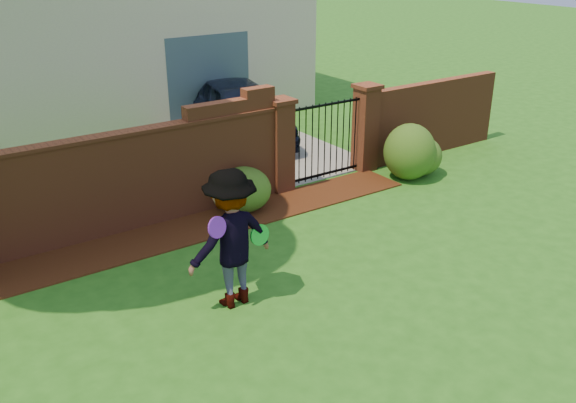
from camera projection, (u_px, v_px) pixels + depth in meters
ground at (299, 321)px, 8.27m from camera, size 80.00×80.00×0.01m
mulch_bed at (135, 245)px, 10.29m from camera, size 11.10×1.08×0.03m
brick_wall at (51, 195)px, 9.89m from camera, size 8.70×0.31×2.16m
brick_wall_return at (431, 118)px, 14.41m from camera, size 4.00×0.25×1.70m
pillar_left at (280, 145)px, 12.17m from camera, size 0.50×0.50×1.88m
pillar_right at (366, 127)px, 13.32m from camera, size 0.50×0.50×1.88m
iron_gate at (325, 140)px, 12.79m from camera, size 1.78×0.03×1.60m
driveway at (230, 134)px, 16.15m from camera, size 3.20×8.00×0.01m
house at (71, 0)px, 16.65m from camera, size 12.40×6.40×6.30m
car at (244, 113)px, 15.22m from camera, size 2.62×4.63×1.49m
shrub_left at (244, 189)px, 11.47m from camera, size 1.02×1.02×0.83m
shrub_middle at (410, 152)px, 12.93m from camera, size 1.08×1.08×1.19m
shrub_right at (419, 156)px, 13.21m from camera, size 0.96×0.96×0.85m
man at (232, 240)px, 8.29m from camera, size 1.31×0.81×1.97m
frisbee_purple at (217, 227)px, 7.87m from camera, size 0.30×0.15×0.28m
frisbee_green at (260, 235)px, 8.44m from camera, size 0.30×0.09×0.30m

